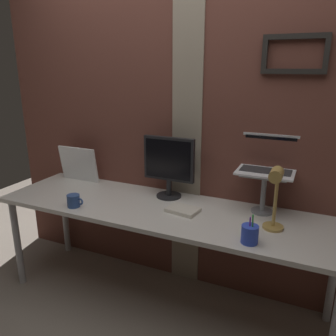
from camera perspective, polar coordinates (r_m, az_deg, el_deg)
ground_plane at (r=2.59m, az=-1.85°, el=-22.06°), size 6.00×6.00×0.00m
brick_wall_back at (r=2.46m, az=2.61°, el=8.38°), size 3.00×0.16×2.54m
desk at (r=2.29m, az=-1.04°, el=-8.18°), size 2.30×0.65×0.72m
monitor at (r=2.37m, az=0.14°, el=0.91°), size 0.37×0.18×0.44m
laptop_stand at (r=2.22m, az=15.88°, el=-3.00°), size 0.28×0.22×0.26m
laptop at (r=2.25m, az=16.46°, el=1.13°), size 0.35×0.29×0.23m
whiteboard_panel at (r=2.84m, az=-14.87°, el=0.65°), size 0.35×0.06×0.28m
desk_lamp at (r=1.95m, az=17.66°, el=-3.93°), size 0.12×0.20×0.39m
pen_cup at (r=1.88m, az=13.63°, el=-10.80°), size 0.09×0.09×0.17m
coffee_mug at (r=2.35m, az=-15.61°, el=-5.36°), size 0.12×0.08×0.08m
paper_clutter_stack at (r=2.21m, az=2.52°, el=-7.07°), size 0.22×0.17×0.02m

